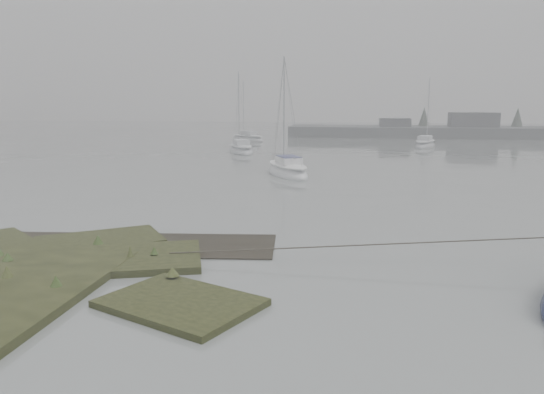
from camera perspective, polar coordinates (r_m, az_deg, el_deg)
The scene contains 6 objects.
ground at distance 42.39m, azimuth 2.56°, elevation 3.82°, with size 160.00×160.00×0.00m, color slate.
far_shoreline at distance 77.22m, azimuth 25.62°, elevation 6.38°, with size 60.00×8.00×4.15m.
sailboat_white at distance 34.60m, azimuth 1.67°, elevation 2.78°, with size 4.25×6.06×8.20m.
sailboat_far_a at distance 49.73m, azimuth -3.36°, elevation 5.06°, with size 3.99×5.96×8.03m.
sailboat_far_b at distance 58.18m, azimuth 16.14°, elevation 5.42°, with size 3.45×5.77×7.74m.
sailboat_far_c at distance 64.59m, azimuth -2.65°, elevation 6.26°, with size 5.35×4.83×7.69m.
Camera 1 is at (4.40, -11.89, 4.78)m, focal length 35.00 mm.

